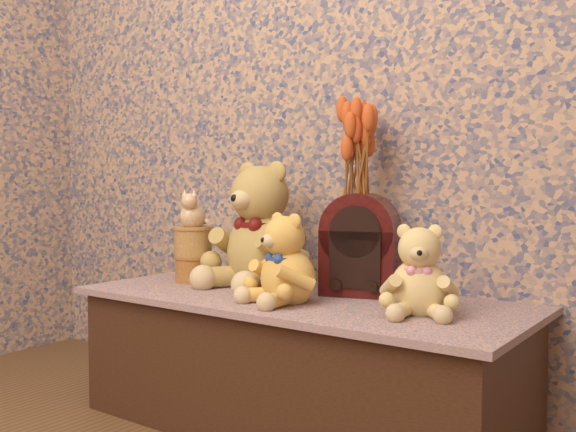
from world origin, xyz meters
name	(u,v)px	position (x,y,z in m)	size (l,w,h in m)	color
display_shelf	(298,362)	(0.00, 1.22, 0.20)	(1.36, 0.58, 0.40)	#354A6D
teddy_large	(264,219)	(-0.20, 1.31, 0.62)	(0.34, 0.41, 0.43)	#A88341
teddy_medium	(288,254)	(0.04, 1.12, 0.54)	(0.21, 0.26, 0.27)	gold
teddy_small	(419,266)	(0.40, 1.19, 0.52)	(0.20, 0.23, 0.25)	tan
cathedral_radio	(361,244)	(0.13, 1.36, 0.55)	(0.22, 0.16, 0.31)	#390A0B
ceramic_vase	(359,263)	(0.13, 1.36, 0.49)	(0.11, 0.11, 0.19)	tan
dried_stalks	(360,156)	(0.13, 1.36, 0.81)	(0.24, 0.24, 0.45)	#D05021
biscuit_tin_lower	(193,269)	(-0.44, 1.23, 0.44)	(0.12, 0.12, 0.09)	#AD9532
biscuit_tin_upper	(193,242)	(-0.44, 1.23, 0.54)	(0.13, 0.13, 0.10)	#D4B95C
cat_figurine	(193,208)	(-0.44, 1.23, 0.65)	(0.09, 0.10, 0.13)	silver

